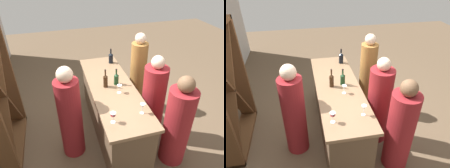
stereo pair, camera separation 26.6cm
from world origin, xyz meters
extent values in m
plane|color=brown|center=(0.00, 0.00, 0.00)|extent=(12.00, 12.00, 0.00)
cube|color=brown|center=(0.00, 0.00, 0.43)|extent=(2.12, 0.62, 0.86)
cube|color=#8C6B4C|center=(0.00, 0.00, 0.88)|extent=(2.20, 0.70, 0.05)
cube|color=brown|center=(0.71, 1.65, 0.96)|extent=(0.06, 0.28, 1.93)
cube|color=brown|center=(0.10, 1.65, 0.03)|extent=(1.28, 0.28, 0.06)
cube|color=brown|center=(0.10, 1.65, 0.96)|extent=(1.19, 0.20, 1.83)
cube|color=brown|center=(0.10, 1.65, 0.96)|extent=(1.19, 0.20, 1.83)
cylinder|color=#331E0F|center=(0.03, 0.10, 1.00)|extent=(0.07, 0.07, 0.18)
cone|color=#331E0F|center=(0.03, 0.10, 1.11)|extent=(0.07, 0.07, 0.04)
cylinder|color=#331E0F|center=(0.03, 0.10, 1.17)|extent=(0.02, 0.02, 0.08)
cylinder|color=black|center=(0.03, 0.10, 1.21)|extent=(0.03, 0.03, 0.01)
cylinder|color=#193D1E|center=(0.05, -0.09, 0.99)|extent=(0.08, 0.08, 0.16)
cone|color=#193D1E|center=(0.05, -0.09, 1.09)|extent=(0.08, 0.08, 0.03)
cylinder|color=#193D1E|center=(0.05, -0.09, 1.14)|extent=(0.03, 0.03, 0.07)
cylinder|color=black|center=(0.05, -0.09, 1.18)|extent=(0.03, 0.03, 0.01)
cylinder|color=black|center=(0.82, -0.21, 0.99)|extent=(0.08, 0.08, 0.17)
cone|color=black|center=(0.82, -0.21, 1.10)|extent=(0.08, 0.08, 0.03)
cylinder|color=black|center=(0.82, -0.21, 1.15)|extent=(0.03, 0.03, 0.07)
cylinder|color=black|center=(0.82, -0.21, 1.19)|extent=(0.03, 0.03, 0.01)
cylinder|color=white|center=(-0.73, -0.20, 0.91)|extent=(0.06, 0.06, 0.00)
cylinder|color=white|center=(-0.73, -0.20, 0.95)|extent=(0.01, 0.01, 0.08)
cone|color=white|center=(-0.73, -0.20, 1.03)|extent=(0.07, 0.07, 0.07)
cylinder|color=white|center=(-0.19, -0.06, 0.91)|extent=(0.06, 0.06, 0.00)
cylinder|color=white|center=(-0.19, -0.06, 0.94)|extent=(0.01, 0.01, 0.06)
cone|color=white|center=(-0.19, -0.06, 1.01)|extent=(0.07, 0.07, 0.07)
cylinder|color=white|center=(-0.79, 0.22, 0.91)|extent=(0.06, 0.06, 0.00)
cylinder|color=white|center=(-0.79, 0.22, 0.95)|extent=(0.01, 0.01, 0.08)
cone|color=white|center=(-0.79, 0.22, 1.03)|extent=(0.07, 0.07, 0.07)
cone|color=maroon|center=(-0.79, 0.22, 1.01)|extent=(0.06, 0.06, 0.03)
cylinder|color=maroon|center=(-0.29, -0.60, 0.65)|extent=(0.38, 0.38, 1.31)
sphere|color=beige|center=(-0.29, -0.60, 1.40)|extent=(0.20, 0.20, 0.20)
cylinder|color=#9E6B33|center=(0.50, -0.66, 0.69)|extent=(0.34, 0.34, 1.38)
sphere|color=beige|center=(0.50, -0.66, 1.46)|extent=(0.20, 0.20, 0.20)
cylinder|color=maroon|center=(-0.85, -0.71, 0.62)|extent=(0.40, 0.40, 1.25)
sphere|color=brown|center=(-0.85, -0.71, 1.35)|extent=(0.22, 0.22, 0.22)
cylinder|color=maroon|center=(-0.29, 0.72, 0.65)|extent=(0.42, 0.42, 1.30)
sphere|color=beige|center=(-0.29, 0.72, 1.40)|extent=(0.22, 0.22, 0.22)
camera|label=1|loc=(-2.67, 0.77, 2.73)|focal=33.41mm
camera|label=2|loc=(-2.73, 0.52, 2.73)|focal=33.41mm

